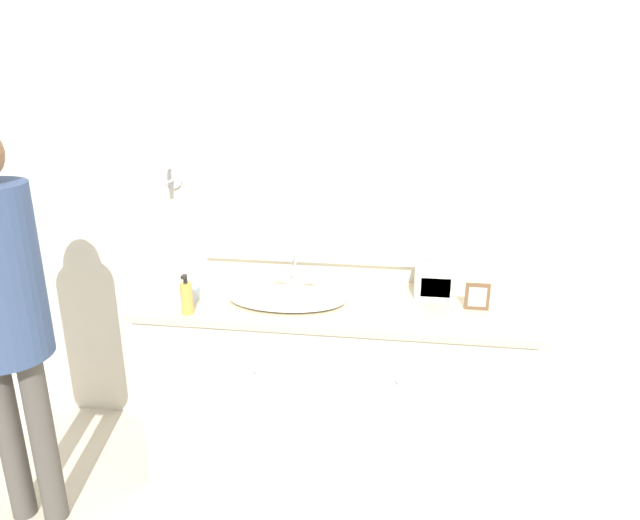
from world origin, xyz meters
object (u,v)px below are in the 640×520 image
Objects in this scene: sink_basin at (287,297)px; picture_frame at (477,297)px; appliance_box at (435,282)px; soap_bottle at (187,297)px.

picture_frame is (0.86, 0.02, 0.04)m from sink_basin.
sink_basin is 2.92× the size of appliance_box.
appliance_box is (0.68, 0.16, 0.05)m from sink_basin.
appliance_box is at bearing 18.49° from soap_bottle.
soap_bottle is at bearing -170.10° from picture_frame.
sink_basin is 0.46m from soap_bottle.
soap_bottle is at bearing -161.51° from appliance_box.
soap_bottle reaches higher than sink_basin.
soap_bottle is 0.98× the size of appliance_box.
soap_bottle reaches higher than picture_frame.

